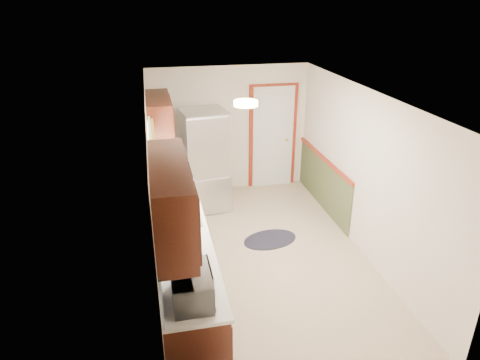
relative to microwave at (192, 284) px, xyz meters
name	(u,v)px	position (x,y,z in m)	size (l,w,h in m)	color
room_shell	(263,182)	(1.20, 1.95, 0.07)	(3.20, 5.20, 2.52)	#C3AD89
kitchen_run	(177,226)	(-0.04, 1.66, -0.32)	(0.63, 4.00, 2.20)	#3A150D
back_wall_trim	(283,146)	(2.19, 4.16, -0.24)	(1.12, 2.30, 2.08)	maroon
ceiling_fixture	(246,103)	(0.90, 1.75, 1.23)	(0.30, 0.30, 0.06)	#FFD88C
microwave	(192,284)	(0.00, 0.00, 0.00)	(0.55, 0.31, 0.37)	white
refrigerator	(206,161)	(0.63, 3.70, -0.23)	(0.82, 0.79, 1.79)	#B7B7BC
rug	(270,239)	(1.44, 2.34, -1.12)	(0.88, 0.57, 0.01)	black
cooktop	(171,168)	(0.01, 3.35, -0.18)	(0.46, 0.55, 0.02)	black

